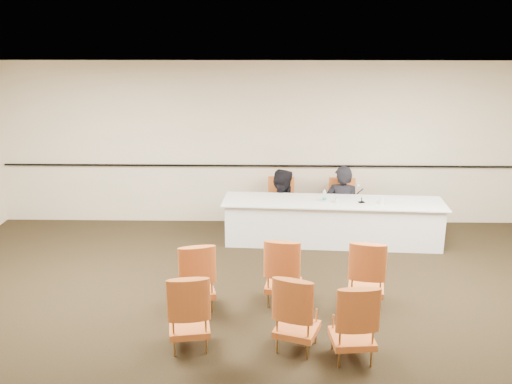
% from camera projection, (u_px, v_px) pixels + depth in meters
% --- Properties ---
extents(floor, '(10.00, 10.00, 0.00)m').
position_uv_depth(floor, '(267.00, 329.00, 7.04)').
color(floor, black).
rests_on(floor, ground).
extents(ceiling, '(10.00, 10.00, 0.00)m').
position_uv_depth(ceiling, '(268.00, 83.00, 6.18)').
color(ceiling, white).
rests_on(ceiling, ground).
extents(wall_back, '(10.00, 0.04, 3.00)m').
position_uv_depth(wall_back, '(268.00, 144.00, 10.44)').
color(wall_back, beige).
rests_on(wall_back, ground).
extents(wall_rail, '(9.80, 0.04, 0.03)m').
position_uv_depth(wall_rail, '(267.00, 166.00, 10.52)').
color(wall_rail, black).
rests_on(wall_rail, wall_back).
extents(panel_table, '(3.76, 1.08, 0.74)m').
position_uv_depth(panel_table, '(332.00, 222.00, 9.72)').
color(panel_table, white).
rests_on(panel_table, ground).
extents(panelist_main, '(0.70, 0.54, 1.73)m').
position_uv_depth(panelist_main, '(342.00, 212.00, 10.23)').
color(panelist_main, black).
rests_on(panelist_main, ground).
extents(panelist_main_chair, '(0.53, 0.53, 0.95)m').
position_uv_depth(panelist_main_chair, '(342.00, 206.00, 10.20)').
color(panelist_main_chair, '#D95926').
rests_on(panelist_main_chair, ground).
extents(panelist_second, '(0.96, 0.82, 1.70)m').
position_uv_depth(panelist_second, '(280.00, 214.00, 10.34)').
color(panelist_second, black).
rests_on(panelist_second, ground).
extents(panelist_second_chair, '(0.53, 0.53, 0.95)m').
position_uv_depth(panelist_second_chair, '(281.00, 205.00, 10.29)').
color(panelist_second_chair, '#D95926').
rests_on(panelist_second_chair, ground).
extents(papers, '(0.32, 0.25, 0.00)m').
position_uv_depth(papers, '(365.00, 203.00, 9.48)').
color(papers, white).
rests_on(papers, panel_table).
extents(microphone, '(0.16, 0.23, 0.29)m').
position_uv_depth(microphone, '(362.00, 194.00, 9.48)').
color(microphone, black).
rests_on(microphone, panel_table).
extents(water_bottle, '(0.07, 0.07, 0.21)m').
position_uv_depth(water_bottle, '(324.00, 196.00, 9.54)').
color(water_bottle, teal).
rests_on(water_bottle, panel_table).
extents(drinking_glass, '(0.08, 0.08, 0.10)m').
position_uv_depth(drinking_glass, '(337.00, 200.00, 9.49)').
color(drinking_glass, silver).
rests_on(drinking_glass, panel_table).
extents(coffee_cup, '(0.10, 0.10, 0.14)m').
position_uv_depth(coffee_cup, '(382.00, 201.00, 9.41)').
color(coffee_cup, silver).
rests_on(coffee_cup, panel_table).
extents(aud_chair_front_left, '(0.61, 0.61, 0.95)m').
position_uv_depth(aud_chair_front_left, '(196.00, 275.00, 7.42)').
color(aud_chair_front_left, '#D95926').
rests_on(aud_chair_front_left, ground).
extents(aud_chair_front_mid, '(0.57, 0.57, 0.95)m').
position_uv_depth(aud_chair_front_mid, '(284.00, 270.00, 7.58)').
color(aud_chair_front_mid, '#D95926').
rests_on(aud_chair_front_mid, ground).
extents(aud_chair_front_right, '(0.58, 0.58, 0.95)m').
position_uv_depth(aud_chair_front_right, '(367.00, 272.00, 7.51)').
color(aud_chair_front_right, '#D95926').
rests_on(aud_chair_front_right, ground).
extents(aud_chair_back_left, '(0.57, 0.57, 0.95)m').
position_uv_depth(aud_chair_back_left, '(189.00, 310.00, 6.52)').
color(aud_chair_back_left, '#D95926').
rests_on(aud_chair_back_left, ground).
extents(aud_chair_back_mid, '(0.64, 0.64, 0.95)m').
position_uv_depth(aud_chair_back_mid, '(297.00, 311.00, 6.49)').
color(aud_chair_back_mid, '#D95926').
rests_on(aud_chair_back_mid, ground).
extents(aud_chair_back_right, '(0.54, 0.54, 0.95)m').
position_uv_depth(aud_chair_back_right, '(353.00, 320.00, 6.29)').
color(aud_chair_back_right, '#D95926').
rests_on(aud_chair_back_right, ground).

